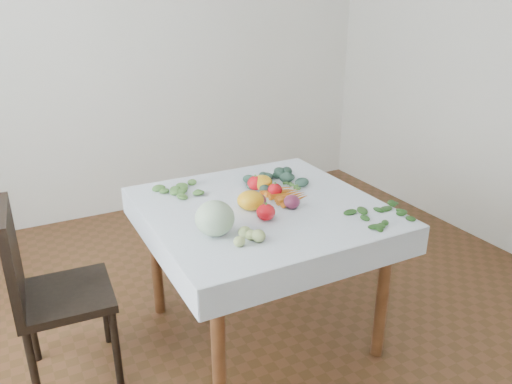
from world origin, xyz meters
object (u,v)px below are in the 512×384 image
cabbage (215,218)px  carrot_bunch (286,194)px  chair (43,285)px  table (262,224)px  heirloom_back (262,182)px

cabbage → carrot_bunch: (0.49, 0.23, -0.06)m
chair → cabbage: 0.84m
table → carrot_bunch: 0.20m
cabbage → chair: bearing=155.0°
table → carrot_bunch: size_ratio=3.79×
table → heirloom_back: 0.26m
chair → heirloom_back: bearing=2.5°
chair → cabbage: same height
heirloom_back → cabbage: bearing=-138.9°
cabbage → carrot_bunch: 0.55m
heirloom_back → carrot_bunch: (0.06, -0.15, -0.02)m
chair → carrot_bunch: size_ratio=3.45×
cabbage → heirloom_back: 0.58m
chair → carrot_bunch: bearing=-4.8°
table → heirloom_back: bearing=61.8°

